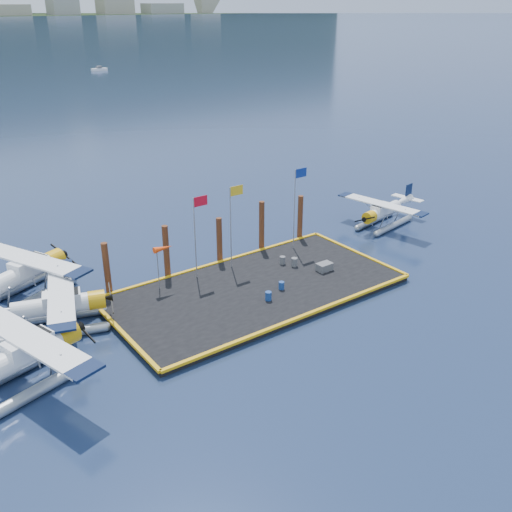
{
  "coord_description": "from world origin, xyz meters",
  "views": [
    {
      "loc": [
        -20.77,
        -28.54,
        18.57
      ],
      "look_at": [
        1.47,
        2.0,
        1.67
      ],
      "focal_mm": 40.0,
      "sensor_mm": 36.0,
      "label": 1
    }
  ],
  "objects": [
    {
      "name": "dock_bumpers",
      "position": [
        0.0,
        0.0,
        0.49
      ],
      "size": [
        20.25,
        10.25,
        0.18
      ],
      "primitive_type": null,
      "color": "#E4A40D",
      "rests_on": "dock"
    },
    {
      "name": "drum_2",
      "position": [
        4.39,
        1.12,
        0.73
      ],
      "size": [
        0.46,
        0.46,
        0.65
      ],
      "primitive_type": "cylinder",
      "color": "#545559",
      "rests_on": "dock"
    },
    {
      "name": "crate",
      "position": [
        5.7,
        -0.77,
        0.69
      ],
      "size": [
        1.15,
        0.76,
        0.57
      ],
      "primitive_type": "cube",
      "color": "#545559",
      "rests_on": "dock"
    },
    {
      "name": "flagpole_yellow",
      "position": [
        0.7,
        3.8,
        4.51
      ],
      "size": [
        1.14,
        0.08,
        6.2
      ],
      "color": "#9C9DA5",
      "rests_on": "dock"
    },
    {
      "name": "piling_0",
      "position": [
        -8.5,
        5.4,
        2.0
      ],
      "size": [
        0.44,
        0.44,
        4.0
      ],
      "primitive_type": "cylinder",
      "color": "#4D2716",
      "rests_on": "ground"
    },
    {
      "name": "flagpole_red",
      "position": [
        -2.29,
        3.8,
        4.4
      ],
      "size": [
        1.14,
        0.08,
        6.0
      ],
      "color": "#9C9DA5",
      "rests_on": "dock"
    },
    {
      "name": "dock",
      "position": [
        0.0,
        0.0,
        0.2
      ],
      "size": [
        20.0,
        10.0,
        0.4
      ],
      "primitive_type": "cube",
      "color": "black",
      "rests_on": "ground"
    },
    {
      "name": "piling_1",
      "position": [
        -4.0,
        5.4,
        2.1
      ],
      "size": [
        0.44,
        0.44,
        4.2
      ],
      "primitive_type": "cylinder",
      "color": "#4D2716",
      "rests_on": "ground"
    },
    {
      "name": "drum_3",
      "position": [
        1.26,
        -1.26,
        0.68
      ],
      "size": [
        0.39,
        0.39,
        0.55
      ],
      "primitive_type": "cylinder",
      "color": "navy",
      "rests_on": "dock"
    },
    {
      "name": "seaplane_d",
      "position": [
        16.66,
        3.6,
        1.33
      ],
      "size": [
        7.89,
        8.62,
        3.05
      ],
      "rotation": [
        0.0,
        0.0,
        1.75
      ],
      "color": "#92999F",
      "rests_on": "ground"
    },
    {
      "name": "ground",
      "position": [
        0.0,
        0.0,
        0.0
      ],
      "size": [
        4000.0,
        4000.0,
        0.0
      ],
      "primitive_type": "plane",
      "color": "#162344",
      "rests_on": "ground"
    },
    {
      "name": "flagpole_blue",
      "position": [
        6.7,
        3.8,
        4.69
      ],
      "size": [
        1.14,
        0.08,
        6.5
      ],
      "color": "#9C9DA5",
      "rests_on": "dock"
    },
    {
      "name": "piling_4",
      "position": [
        8.5,
        5.4,
        2.0
      ],
      "size": [
        0.44,
        0.44,
        4.0
      ],
      "primitive_type": "cylinder",
      "color": "#4D2716",
      "rests_on": "ground"
    },
    {
      "name": "piling_2",
      "position": [
        0.5,
        5.4,
        1.9
      ],
      "size": [
        0.44,
        0.44,
        3.8
      ],
      "primitive_type": "cylinder",
      "color": "#4D2716",
      "rests_on": "ground"
    },
    {
      "name": "drum_4",
      "position": [
        3.92,
        1.96,
        0.7
      ],
      "size": [
        0.42,
        0.42,
        0.59
      ],
      "primitive_type": "cylinder",
      "color": "#545559",
      "rests_on": "dock"
    },
    {
      "name": "drum_1",
      "position": [
        -0.42,
        -1.99,
        0.7
      ],
      "size": [
        0.43,
        0.43,
        0.61
      ],
      "primitive_type": "cylinder",
      "color": "navy",
      "rests_on": "dock"
    },
    {
      "name": "piling_3",
      "position": [
        4.5,
        5.4,
        2.15
      ],
      "size": [
        0.44,
        0.44,
        4.3
      ],
      "primitive_type": "cylinder",
      "color": "#4D2716",
      "rests_on": "ground"
    },
    {
      "name": "seaplane_b",
      "position": [
        -12.72,
        3.21,
        1.49
      ],
      "size": [
        8.95,
        9.57,
        3.43
      ],
      "rotation": [
        0.0,
        0.0,
        -1.89
      ],
      "color": "#92999F",
      "rests_on": "ground"
    },
    {
      "name": "seaplane_a",
      "position": [
        -15.99,
        -1.42,
        1.65
      ],
      "size": [
        9.91,
        10.65,
        3.8
      ],
      "rotation": [
        0.0,
        0.0,
        -1.29
      ],
      "color": "#92999F",
      "rests_on": "ground"
    },
    {
      "name": "seaplane_c",
      "position": [
        -13.08,
        8.67,
        1.63
      ],
      "size": [
        9.73,
        10.19,
        3.75
      ],
      "rotation": [
        0.0,
        0.0,
        -1.14
      ],
      "color": "#92999F",
      "rests_on": "ground"
    },
    {
      "name": "windsock",
      "position": [
        -5.03,
        3.8,
        3.23
      ],
      "size": [
        1.4,
        0.44,
        3.12
      ],
      "color": "#9C9DA5",
      "rests_on": "dock"
    }
  ]
}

